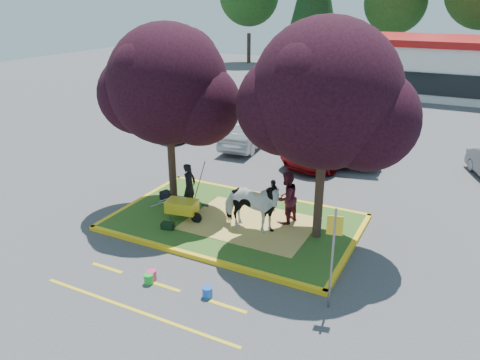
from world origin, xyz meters
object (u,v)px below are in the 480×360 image
at_px(bucket_pink, 152,275).
at_px(bucket_blue, 207,292).
at_px(car_black, 188,126).
at_px(bucket_green, 149,279).
at_px(car_silver, 248,133).
at_px(wheelbarrow, 182,207).
at_px(calf, 185,203).
at_px(sign_post, 333,248).
at_px(cow, 251,206).
at_px(handler, 190,186).

distance_m(bucket_pink, bucket_blue, 1.80).
bearing_deg(bucket_blue, car_black, 124.72).
bearing_deg(bucket_green, car_silver, 103.85).
relative_size(wheelbarrow, car_black, 0.51).
height_order(bucket_pink, bucket_blue, bucket_blue).
xyz_separation_m(calf, bucket_pink, (1.60, -4.13, -0.22)).
bearing_deg(wheelbarrow, bucket_blue, -58.13).
relative_size(sign_post, bucket_pink, 9.66).
bearing_deg(bucket_pink, car_black, 118.69).
bearing_deg(cow, calf, 79.56).
bearing_deg(bucket_pink, bucket_blue, 0.23).
relative_size(sign_post, car_silver, 0.61).
bearing_deg(sign_post, car_black, 123.15).
height_order(cow, wheelbarrow, cow).
relative_size(handler, sign_post, 0.61).
bearing_deg(wheelbarrow, bucket_green, -81.09).
bearing_deg(handler, cow, -104.96).
bearing_deg(cow, car_black, 41.74).
xyz_separation_m(calf, handler, (0.12, 0.17, 0.63)).
height_order(handler, car_silver, handler).
relative_size(cow, calf, 2.15).
relative_size(cow, handler, 1.26).
bearing_deg(handler, wheelbarrow, -163.98).
xyz_separation_m(sign_post, bucket_blue, (-2.97, -1.03, -1.59)).
relative_size(calf, handler, 0.59).
distance_m(bucket_blue, car_silver, 13.31).
height_order(sign_post, car_silver, sign_post).
xyz_separation_m(sign_post, car_silver, (-7.83, 11.35, -0.98)).
bearing_deg(car_silver, car_black, -5.27).
bearing_deg(wheelbarrow, bucket_pink, -80.70).
bearing_deg(sign_post, handler, 140.14).
bearing_deg(car_black, wheelbarrow, -47.22).
distance_m(sign_post, bucket_pink, 5.13).
bearing_deg(calf, bucket_pink, -50.31).
height_order(bucket_green, bucket_pink, bucket_pink).
xyz_separation_m(bucket_blue, car_silver, (-4.86, 12.38, 0.60)).
xyz_separation_m(calf, bucket_green, (1.64, -4.32, -0.22)).
bearing_deg(car_black, handler, -45.75).
distance_m(sign_post, car_silver, 13.82).
xyz_separation_m(calf, sign_post, (6.37, -3.09, 1.37)).
bearing_deg(car_silver, bucket_blue, 106.48).
relative_size(bucket_green, bucket_blue, 0.97).
relative_size(bucket_blue, car_black, 0.08).
distance_m(bucket_green, car_silver, 12.96).
bearing_deg(car_silver, sign_post, 119.65).
distance_m(handler, car_silver, 8.25).
bearing_deg(bucket_blue, bucket_pink, -179.77).
relative_size(sign_post, car_black, 0.74).
xyz_separation_m(bucket_green, bucket_blue, (1.76, 0.20, 0.00)).
bearing_deg(cow, bucket_pink, 159.10).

